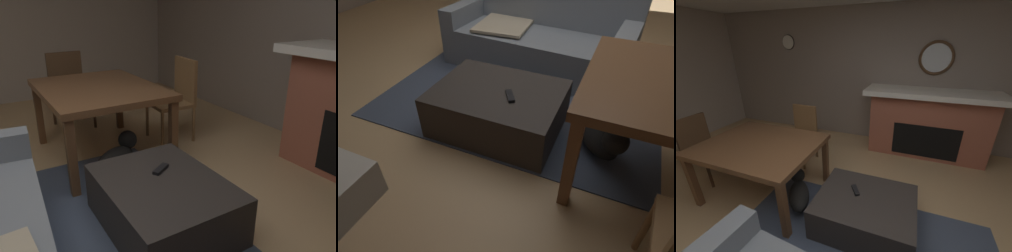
# 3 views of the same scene
# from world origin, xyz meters

# --- Properties ---
(wall_back_fireplace_side) EXTENTS (8.36, 0.12, 2.51)m
(wall_back_fireplace_side) POSITION_xyz_m (0.00, -2.94, 1.26)
(wall_back_fireplace_side) COLOR gray
(wall_back_fireplace_side) RESTS_ON ground
(fireplace) EXTENTS (2.13, 0.76, 1.16)m
(fireplace) POSITION_xyz_m (-0.62, -2.56, 0.58)
(fireplace) COLOR #9E5642
(fireplace) RESTS_ON ground
(round_wall_mirror) EXTENTS (0.56, 0.05, 0.56)m
(round_wall_mirror) POSITION_xyz_m (-0.62, -2.85, 1.64)
(round_wall_mirror) COLOR #4C331E
(ottoman_coffee_table) EXTENTS (1.02, 0.77, 0.37)m
(ottoman_coffee_table) POSITION_xyz_m (-0.01, -0.66, 0.19)
(ottoman_coffee_table) COLOR #2D2826
(ottoman_coffee_table) RESTS_ON ground
(tv_remote) EXTENTS (0.13, 0.16, 0.02)m
(tv_remote) POSITION_xyz_m (0.11, -0.72, 0.38)
(tv_remote) COLOR black
(tv_remote) RESTS_ON ottoman_coffee_table
(dining_table) EXTENTS (1.40, 1.08, 0.74)m
(dining_table) POSITION_xyz_m (1.34, -0.72, 0.66)
(dining_table) COLOR brown
(dining_table) RESTS_ON ground
(dining_chair_south) EXTENTS (0.47, 0.47, 0.93)m
(dining_chair_south) POSITION_xyz_m (1.33, -1.65, 0.52)
(dining_chair_south) COLOR brown
(dining_chair_south) RESTS_ON ground
(dining_chair_east) EXTENTS (0.46, 0.46, 0.93)m
(dining_chair_east) POSITION_xyz_m (2.43, -0.71, 0.52)
(dining_chair_east) COLOR #513823
(dining_chair_east) RESTS_ON ground
(small_dog) EXTENTS (0.47, 0.55, 0.34)m
(small_dog) POSITION_xyz_m (0.82, -0.67, 0.19)
(small_dog) COLOR black
(small_dog) RESTS_ON ground
(wall_clock) EXTENTS (0.29, 0.03, 0.29)m
(wall_clock) POSITION_xyz_m (2.27, -2.85, 1.90)
(wall_clock) COLOR silver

